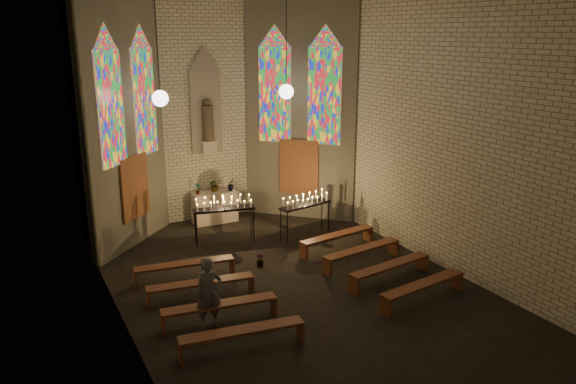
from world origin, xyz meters
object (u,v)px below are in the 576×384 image
object	(u,v)px
altar	(215,207)
votive_stand_right	(305,202)
votive_stand_left	(224,206)
aisle_flower_pot	(260,260)
visitor	(209,293)

from	to	relation	value
altar	votive_stand_right	bearing A→B (deg)	-52.24
altar	votive_stand_left	distance (m)	1.99
aisle_flower_pot	votive_stand_right	distance (m)	2.75
aisle_flower_pot	votive_stand_left	size ratio (longest dim) A/B	0.20
aisle_flower_pot	votive_stand_left	xyz separation A→B (m)	(-0.16, 2.08, 0.93)
votive_stand_right	votive_stand_left	bearing A→B (deg)	153.94
votive_stand_left	altar	bearing A→B (deg)	89.40
aisle_flower_pot	visitor	xyz separation A→B (m)	(-2.22, -2.33, 0.58)
aisle_flower_pot	votive_stand_left	world-z (taller)	votive_stand_left
votive_stand_left	votive_stand_right	distance (m)	2.41
aisle_flower_pot	votive_stand_left	bearing A→B (deg)	94.49
altar	visitor	size ratio (longest dim) A/B	0.92
altar	aisle_flower_pot	bearing A→B (deg)	-93.23
votive_stand_left	visitor	world-z (taller)	visitor
aisle_flower_pot	visitor	world-z (taller)	visitor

